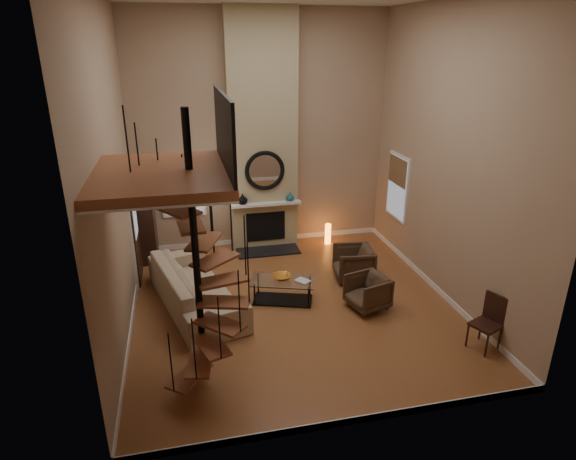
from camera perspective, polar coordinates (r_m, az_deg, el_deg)
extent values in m
cube|color=#AE6B38|center=(9.50, 0.54, -8.79)|extent=(6.00, 6.50, 0.01)
cube|color=tan|center=(11.57, -3.18, 11.33)|extent=(6.00, 0.02, 5.50)
cube|color=tan|center=(5.49, 8.45, -0.46)|extent=(6.00, 0.02, 5.50)
cube|color=tan|center=(8.31, -20.09, 6.02)|extent=(0.02, 6.50, 5.50)
cube|color=tan|center=(9.58, 18.53, 8.14)|extent=(0.02, 6.50, 5.50)
cube|color=white|center=(12.32, -2.92, -1.09)|extent=(6.00, 0.02, 0.12)
cube|color=white|center=(6.95, 7.14, -21.48)|extent=(6.00, 0.02, 0.12)
cube|color=white|center=(9.33, -17.92, -10.06)|extent=(0.02, 6.50, 0.12)
cube|color=white|center=(10.48, 16.76, -6.29)|extent=(0.02, 6.50, 0.12)
cube|color=tan|center=(11.39, -3.02, 11.17)|extent=(1.60, 0.38, 5.50)
cube|color=black|center=(11.73, -2.34, -2.50)|extent=(1.50, 0.60, 0.04)
cube|color=black|center=(11.79, -2.64, 0.42)|extent=(0.95, 0.02, 0.72)
cube|color=white|center=(11.51, -2.62, 3.06)|extent=(1.70, 0.18, 0.06)
torus|color=black|center=(11.34, -2.74, 7.00)|extent=(0.94, 0.10, 0.94)
cylinder|color=white|center=(11.35, -2.75, 7.01)|extent=(0.80, 0.01, 0.80)
imported|color=black|center=(11.43, -5.39, 3.66)|extent=(0.24, 0.24, 0.25)
imported|color=#195659|center=(11.62, 0.25, 3.97)|extent=(0.20, 0.20, 0.21)
cube|color=white|center=(11.65, -12.33, 5.13)|extent=(1.02, 0.04, 1.52)
cube|color=#8C9EB2|center=(11.63, -12.33, 5.09)|extent=(0.90, 0.01, 1.40)
cube|color=olive|center=(11.56, -12.41, 6.07)|extent=(0.90, 0.01, 0.98)
cube|color=white|center=(11.55, 12.81, 4.95)|extent=(0.04, 1.02, 1.52)
cube|color=#8C9EB2|center=(11.54, 12.70, 4.94)|extent=(0.01, 0.90, 1.40)
cube|color=olive|center=(11.44, 12.79, 6.79)|extent=(0.01, 0.90, 0.63)
cube|color=white|center=(10.52, -17.74, -0.36)|extent=(0.06, 1.05, 2.16)
cube|color=black|center=(10.53, -17.54, -0.47)|extent=(0.05, 0.90, 2.05)
cube|color=#8C9EB2|center=(10.38, -17.63, 1.72)|extent=(0.01, 0.60, 0.90)
cube|color=brown|center=(6.39, -14.69, 6.28)|extent=(1.70, 2.20, 0.12)
cube|color=white|center=(6.41, -14.63, 5.64)|extent=(1.70, 2.20, 0.03)
cube|color=black|center=(6.30, -7.55, 11.53)|extent=(0.04, 2.20, 0.94)
cylinder|color=black|center=(6.77, -10.82, -3.06)|extent=(0.10, 0.10, 4.02)
cube|color=brown|center=(7.43, -11.53, -16.50)|extent=(0.71, 0.78, 0.04)
cylinder|color=black|center=(6.93, -13.63, -14.98)|extent=(0.02, 0.02, 0.94)
cube|color=brown|center=(7.22, -10.36, -15.10)|extent=(0.46, 0.77, 0.04)
cylinder|color=black|center=(6.65, -11.01, -13.68)|extent=(0.02, 0.02, 0.94)
cube|color=brown|center=(7.08, -9.06, -13.23)|extent=(0.55, 0.79, 0.04)
cylinder|color=black|center=(6.54, -8.09, -11.43)|extent=(0.02, 0.02, 0.94)
cube|color=brown|center=(7.02, -8.02, -10.95)|extent=(0.75, 0.74, 0.04)
cylinder|color=black|center=(6.58, -5.77, -8.42)|extent=(0.02, 0.02, 0.94)
cube|color=brown|center=(7.02, -7.53, -8.44)|extent=(0.79, 0.53, 0.04)
cylinder|color=black|center=(6.74, -4.70, -5.10)|extent=(0.02, 0.02, 0.94)
cube|color=brown|center=(7.05, -7.73, -5.91)|extent=(0.77, 0.48, 0.04)
cylinder|color=black|center=(6.95, -5.09, -1.92)|extent=(0.02, 0.02, 0.94)
cube|color=brown|center=(7.07, -8.57, -3.52)|extent=(0.77, 0.72, 0.04)
cylinder|color=black|center=(7.12, -6.72, 0.87)|extent=(0.02, 0.02, 0.94)
cube|color=brown|center=(7.05, -9.89, -1.35)|extent=(0.58, 0.79, 0.04)
cylinder|color=black|center=(7.21, -9.22, 3.19)|extent=(0.02, 0.02, 0.94)
cube|color=brown|center=(6.98, -11.45, 0.58)|extent=(0.41, 0.75, 0.04)
cylinder|color=black|center=(7.17, -12.13, 5.06)|extent=(0.02, 0.02, 0.94)
cube|color=brown|center=(6.84, -12.96, 2.33)|extent=(0.68, 0.79, 0.04)
cylinder|color=black|center=(7.00, -14.96, 6.61)|extent=(0.02, 0.02, 0.94)
cube|color=brown|center=(6.64, -14.14, 4.01)|extent=(0.80, 0.64, 0.04)
cylinder|color=black|center=(6.70, -17.22, 8.03)|extent=(0.02, 0.02, 0.94)
cube|color=brown|center=(6.40, -14.73, 5.76)|extent=(0.72, 0.34, 0.04)
cylinder|color=black|center=(6.33, -18.43, 9.56)|extent=(0.02, 0.02, 0.94)
cube|color=black|center=(11.49, -16.46, 1.09)|extent=(0.41, 0.88, 1.96)
imported|color=tan|center=(9.47, -10.98, -6.55)|extent=(1.85, 3.12, 0.85)
imported|color=#4A3322|center=(10.42, 8.13, -3.90)|extent=(0.89, 0.87, 0.73)
imported|color=#4A3322|center=(9.35, 9.69, -7.11)|extent=(0.86, 0.84, 0.64)
cube|color=silver|center=(9.41, -0.64, -6.00)|extent=(1.37, 0.98, 0.02)
cube|color=black|center=(9.61, -0.63, -8.20)|extent=(1.24, 0.85, 0.02)
cylinder|color=black|center=(9.39, -3.97, -7.65)|extent=(0.04, 0.04, 0.46)
cylinder|color=black|center=(9.28, 2.44, -7.97)|extent=(0.04, 0.04, 0.46)
cylinder|color=black|center=(9.77, -3.54, -6.40)|extent=(0.04, 0.04, 0.46)
cylinder|color=black|center=(9.67, 2.60, -6.70)|extent=(0.04, 0.04, 0.46)
imported|color=#C27222|center=(9.42, -0.70, -5.55)|extent=(0.36, 0.36, 0.09)
imported|color=gray|center=(9.34, 1.67, -6.07)|extent=(0.32, 0.34, 0.03)
cylinder|color=black|center=(11.47, -8.67, -3.34)|extent=(0.36, 0.36, 0.03)
cylinder|color=black|center=(11.17, -8.89, 0.32)|extent=(0.04, 0.04, 1.57)
cylinder|color=#F2E5C6|center=(10.92, -9.11, 3.99)|extent=(0.41, 0.41, 0.32)
cylinder|color=orange|center=(12.16, 4.72, -0.49)|extent=(0.15, 0.15, 0.53)
cube|color=black|center=(8.67, 22.25, -10.35)|extent=(0.54, 0.54, 0.05)
cube|color=black|center=(8.70, 23.24, -8.41)|extent=(0.18, 0.38, 0.48)
cylinder|color=black|center=(8.58, 22.36, -12.55)|extent=(0.04, 0.04, 0.39)
cylinder|color=black|center=(8.85, 23.67, -11.65)|extent=(0.04, 0.04, 0.39)
cylinder|color=black|center=(8.73, 20.38, -11.60)|extent=(0.04, 0.04, 0.39)
cylinder|color=black|center=(9.00, 21.73, -10.76)|extent=(0.04, 0.04, 0.39)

